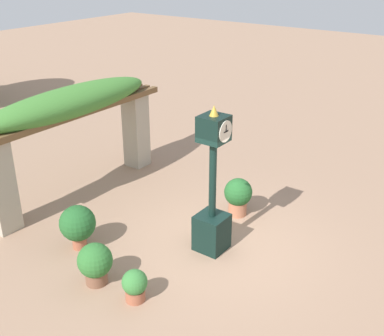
% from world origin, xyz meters
% --- Properties ---
extents(ground_plane, '(60.00, 60.00, 0.00)m').
position_xyz_m(ground_plane, '(0.00, 0.00, 0.00)').
color(ground_plane, '#9E7A60').
extents(pedestal_clock, '(0.60, 0.60, 3.10)m').
position_xyz_m(pedestal_clock, '(-0.14, 0.12, 1.19)').
color(pedestal_clock, black).
rests_on(pedestal_clock, ground).
extents(pergola, '(5.54, 1.15, 2.76)m').
position_xyz_m(pergola, '(0.00, 4.27, 2.08)').
color(pergola, '#A89E89').
rests_on(pergola, ground).
extents(potted_plant_near_left, '(0.65, 0.65, 0.91)m').
position_xyz_m(potted_plant_near_left, '(1.39, 0.42, 0.51)').
color(potted_plant_near_left, '#B26B4C').
rests_on(potted_plant_near_left, ground).
extents(potted_plant_near_right, '(0.75, 0.75, 0.96)m').
position_xyz_m(potted_plant_near_right, '(-1.73, 2.37, 0.56)').
color(potted_plant_near_right, '#9E563D').
rests_on(potted_plant_near_right, ground).
extents(potted_plant_far_left, '(0.46, 0.46, 0.61)m').
position_xyz_m(potted_plant_far_left, '(-2.29, 0.31, 0.32)').
color(potted_plant_far_left, '#9E563D').
rests_on(potted_plant_far_left, ground).
extents(potted_plant_far_right, '(0.66, 0.66, 0.82)m').
position_xyz_m(potted_plant_far_right, '(-2.35, 1.22, 0.45)').
color(potted_plant_far_right, brown).
rests_on(potted_plant_far_right, ground).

